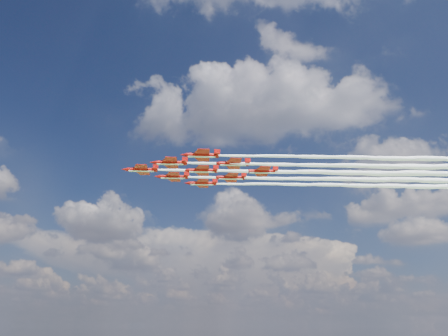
# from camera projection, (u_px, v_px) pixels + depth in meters

# --- Properties ---
(jet_lead) EXTENTS (93.53, 32.58, 3.07)m
(jet_lead) POSITION_uv_depth(u_px,v_px,m) (271.00, 171.00, 150.24)
(jet_lead) COLOR #AD0D09
(jet_row2_port) EXTENTS (93.53, 32.58, 3.07)m
(jet_row2_port) POSITION_uv_depth(u_px,v_px,m) (305.00, 165.00, 143.97)
(jet_row2_port) COLOR #AD0D09
(jet_row2_starb) EXTENTS (93.53, 32.58, 3.07)m
(jet_row2_starb) POSITION_uv_depth(u_px,v_px,m) (297.00, 178.00, 157.35)
(jet_row2_starb) COLOR #AD0D09
(jet_row3_port) EXTENTS (93.53, 32.58, 3.07)m
(jet_row3_port) POSITION_uv_depth(u_px,v_px,m) (342.00, 157.00, 137.70)
(jet_row3_port) COLOR #AD0D09
(jet_row3_centre) EXTENTS (93.53, 32.58, 3.07)m
(jet_row3_centre) POSITION_uv_depth(u_px,v_px,m) (330.00, 172.00, 151.08)
(jet_row3_centre) COLOR #AD0D09
(jet_row3_starb) EXTENTS (93.53, 32.58, 3.07)m
(jet_row3_starb) POSITION_uv_depth(u_px,v_px,m) (320.00, 185.00, 164.46)
(jet_row3_starb) COLOR #AD0D09
(jet_row4_port) EXTENTS (93.53, 32.58, 3.07)m
(jet_row4_port) POSITION_uv_depth(u_px,v_px,m) (367.00, 166.00, 144.81)
(jet_row4_port) COLOR #AD0D09
(jet_row4_starb) EXTENTS (93.53, 32.58, 3.07)m
(jet_row4_starb) POSITION_uv_depth(u_px,v_px,m) (353.00, 179.00, 158.19)
(jet_row4_starb) COLOR #AD0D09
(jet_tail) EXTENTS (93.53, 32.58, 3.07)m
(jet_tail) POSITION_uv_depth(u_px,v_px,m) (389.00, 173.00, 151.92)
(jet_tail) COLOR #AD0D09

